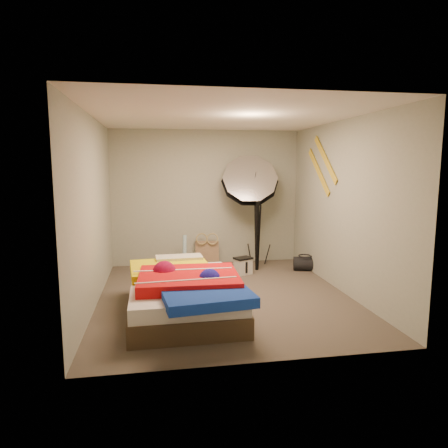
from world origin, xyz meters
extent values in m
plane|color=#52483D|center=(0.00, 0.00, 0.00)|extent=(4.00, 4.00, 0.00)
plane|color=silver|center=(0.00, 0.00, 2.50)|extent=(4.00, 4.00, 0.00)
plane|color=#9B9F8E|center=(0.00, 2.00, 1.25)|extent=(3.50, 0.00, 3.50)
plane|color=#9B9F8E|center=(0.00, -2.00, 1.25)|extent=(3.50, 0.00, 3.50)
plane|color=#9B9F8E|center=(-1.75, 0.00, 1.25)|extent=(0.00, 4.00, 4.00)
plane|color=#9B9F8E|center=(1.75, 0.00, 1.25)|extent=(0.00, 4.00, 4.00)
cube|color=#9F7F5E|center=(0.00, 1.90, 0.22)|extent=(0.46, 0.23, 0.45)
cylinder|color=#579AB5|center=(-0.45, 1.57, 0.31)|extent=(0.11, 0.19, 0.63)
cube|color=beige|center=(0.52, 1.09, 0.13)|extent=(0.32, 0.28, 0.27)
cylinder|color=black|center=(1.65, 1.14, 0.12)|extent=(0.45, 0.34, 0.24)
cube|color=gold|center=(1.73, 0.60, 1.95)|extent=(0.02, 0.91, 0.78)
cube|color=gold|center=(1.73, 0.85, 1.75)|extent=(0.02, 0.91, 0.78)
cube|color=#483725|center=(-0.61, -0.60, 0.12)|extent=(1.35, 1.91, 0.25)
cube|color=silver|center=(-0.61, -0.60, 0.33)|extent=(1.31, 1.87, 0.17)
cube|color=yellow|center=(-0.76, -0.17, 0.45)|extent=(1.11, 0.99, 0.13)
cube|color=red|center=(-0.56, -0.74, 0.47)|extent=(1.23, 1.04, 0.15)
cube|color=#1337AA|center=(-0.41, -1.30, 0.44)|extent=(1.03, 0.86, 0.11)
cube|color=#DBA1A1|center=(-0.62, 0.21, 0.49)|extent=(0.68, 0.34, 0.13)
cylinder|color=black|center=(0.95, 1.73, 0.83)|extent=(0.03, 0.03, 1.65)
cube|color=black|center=(0.95, 1.73, 1.60)|extent=(0.08, 0.08, 0.10)
cone|color=silver|center=(0.75, 1.64, 1.55)|extent=(1.33, 1.04, 1.21)
cylinder|color=black|center=(0.82, 1.32, 0.58)|extent=(0.04, 0.04, 1.16)
cube|color=black|center=(0.82, 1.32, 1.22)|extent=(0.07, 0.07, 0.12)
camera|label=1|loc=(-0.92, -5.43, 1.84)|focal=32.00mm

